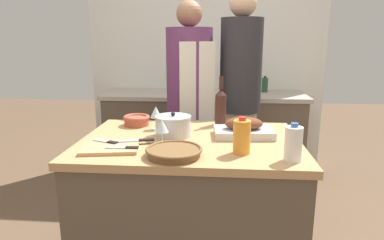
{
  "coord_description": "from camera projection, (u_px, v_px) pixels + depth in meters",
  "views": [
    {
      "loc": [
        0.16,
        -1.82,
        1.44
      ],
      "look_at": [
        0.0,
        0.13,
        0.97
      ],
      "focal_mm": 32.0,
      "sensor_mm": 36.0,
      "label": 1
    }
  ],
  "objects": [
    {
      "name": "person_cook_guest",
      "position": [
        240.0,
        93.0,
        2.73
      ],
      "size": [
        0.33,
        0.33,
        1.8
      ],
      "rotation": [
        0.0,
        0.0,
        -0.01
      ],
      "color": "beige",
      "rests_on": "ground_plane"
    },
    {
      "name": "roasting_pan",
      "position": [
        244.0,
        129.0,
        1.95
      ],
      "size": [
        0.35,
        0.24,
        0.11
      ],
      "color": "#BCBCC1",
      "rests_on": "kitchen_island"
    },
    {
      "name": "juice_jug",
      "position": [
        242.0,
        137.0,
        1.65
      ],
      "size": [
        0.08,
        0.08,
        0.18
      ],
      "color": "orange",
      "rests_on": "kitchen_island"
    },
    {
      "name": "milk_jug",
      "position": [
        293.0,
        144.0,
        1.55
      ],
      "size": [
        0.08,
        0.08,
        0.18
      ],
      "color": "white",
      "rests_on": "kitchen_island"
    },
    {
      "name": "kitchen_island",
      "position": [
        190.0,
        212.0,
        2.01
      ],
      "size": [
        1.21,
        0.85,
        0.89
      ],
      "color": "brown",
      "rests_on": "ground_plane"
    },
    {
      "name": "cutting_board",
      "position": [
        110.0,
        148.0,
        1.73
      ],
      "size": [
        0.31,
        0.24,
        0.02
      ],
      "color": "tan",
      "rests_on": "kitchen_island"
    },
    {
      "name": "wicker_basket",
      "position": [
        174.0,
        152.0,
        1.63
      ],
      "size": [
        0.27,
        0.27,
        0.04
      ],
      "color": "brown",
      "rests_on": "kitchen_island"
    },
    {
      "name": "person_cook_aproned",
      "position": [
        190.0,
        101.0,
        2.74
      ],
      "size": [
        0.39,
        0.4,
        1.72
      ],
      "rotation": [
        0.0,
        0.0,
        0.46
      ],
      "color": "beige",
      "rests_on": "ground_plane"
    },
    {
      "name": "condiment_bottle_tall",
      "position": [
        265.0,
        85.0,
        3.5
      ],
      "size": [
        0.06,
        0.06,
        0.16
      ],
      "color": "#234C28",
      "rests_on": "back_counter"
    },
    {
      "name": "condiment_bottle_short",
      "position": [
        191.0,
        85.0,
        3.44
      ],
      "size": [
        0.06,
        0.06,
        0.17
      ],
      "color": "maroon",
      "rests_on": "back_counter"
    },
    {
      "name": "stock_pot",
      "position": [
        173.0,
        126.0,
        1.95
      ],
      "size": [
        0.21,
        0.21,
        0.14
      ],
      "color": "#B7B7BC",
      "rests_on": "kitchen_island"
    },
    {
      "name": "back_wall",
      "position": [
        206.0,
        54.0,
        3.7
      ],
      "size": [
        2.52,
        0.1,
        2.55
      ],
      "color": "silver",
      "rests_on": "ground_plane"
    },
    {
      "name": "wine_glass_left",
      "position": [
        156.0,
        113.0,
        2.09
      ],
      "size": [
        0.07,
        0.07,
        0.14
      ],
      "color": "silver",
      "rests_on": "kitchen_island"
    },
    {
      "name": "knife_paring",
      "position": [
        106.0,
        141.0,
        1.79
      ],
      "size": [
        0.14,
        0.08,
        0.01
      ],
      "color": "#B7B7BC",
      "rests_on": "cutting_board"
    },
    {
      "name": "wine_glass_right",
      "position": [
        162.0,
        127.0,
        1.78
      ],
      "size": [
        0.07,
        0.07,
        0.14
      ],
      "color": "silver",
      "rests_on": "kitchen_island"
    },
    {
      "name": "wine_bottle_green",
      "position": [
        221.0,
        106.0,
        2.2
      ],
      "size": [
        0.07,
        0.07,
        0.31
      ],
      "color": "#381E19",
      "rests_on": "kitchen_island"
    },
    {
      "name": "knife_chef",
      "position": [
        135.0,
        140.0,
        1.81
      ],
      "size": [
        0.22,
        0.09,
        0.01
      ],
      "color": "#B7B7BC",
      "rests_on": "cutting_board"
    },
    {
      "name": "mixing_bowl",
      "position": [
        137.0,
        120.0,
        2.2
      ],
      "size": [
        0.17,
        0.17,
        0.06
      ],
      "color": "#A84C38",
      "rests_on": "kitchen_island"
    },
    {
      "name": "back_counter",
      "position": [
        204.0,
        136.0,
        3.56
      ],
      "size": [
        2.02,
        0.6,
        0.9
      ],
      "color": "brown",
      "rests_on": "ground_plane"
    },
    {
      "name": "knife_bread",
      "position": [
        123.0,
        147.0,
        1.69
      ],
      "size": [
        0.16,
        0.04,
        0.01
      ],
      "color": "#B7B7BC",
      "rests_on": "cutting_board"
    }
  ]
}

